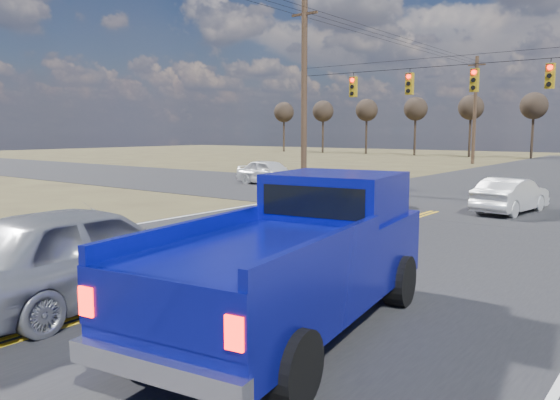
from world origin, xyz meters
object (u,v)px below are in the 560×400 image
Objects in this scene: white_car_queue at (511,195)px; dgrey_car_queue at (365,193)px; silver_suv at (82,253)px; cross_car_west at (270,172)px; black_suv at (343,194)px; pickup_truck at (299,257)px.

white_car_queue is 0.85× the size of dgrey_car_queue.
white_car_queue is (3.19, 16.25, -0.25)m from silver_suv.
cross_car_west is at bearing -64.67° from silver_suv.
dgrey_car_queue is (-4.67, -2.93, 0.03)m from white_car_queue.
dgrey_car_queue is at bearing -115.54° from cross_car_west.
cross_car_west is (-10.90, 19.17, -0.19)m from silver_suv.
black_suv is at bearing -84.35° from silver_suv.
dgrey_car_queue reaches higher than white_car_queue.
cross_car_west is at bearing -37.60° from black_suv.
dgrey_car_queue is 11.08m from cross_car_west.
cross_car_west is at bearing 121.19° from pickup_truck.
pickup_truck is 13.13m from black_suv.
cross_car_west reaches higher than black_suv.
black_suv is 0.87m from dgrey_car_queue.
silver_suv is (-3.85, -1.36, -0.23)m from pickup_truck.
silver_suv is 1.26× the size of cross_car_west.
dgrey_car_queue is (0.79, 0.36, 0.07)m from black_suv.
black_suv is at bearing 109.37° from pickup_truck.
black_suv is 10.62m from cross_car_west.
black_suv is 1.11× the size of white_car_queue.
silver_suv is 22.05m from cross_car_west.
black_suv is (-2.27, 12.97, -0.30)m from silver_suv.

